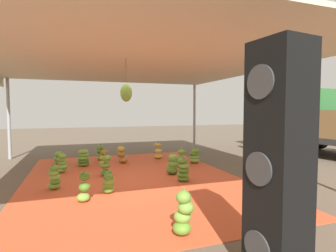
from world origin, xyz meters
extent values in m
plane|color=brown|center=(0.00, 3.00, 0.00)|extent=(40.00, 40.00, 0.00)
cube|color=#D1512D|center=(0.00, 0.00, 0.01)|extent=(6.72, 4.76, 0.01)
cylinder|color=#9EA0A5|center=(-3.80, -3.30, 1.32)|extent=(0.10, 0.10, 2.64)
cylinder|color=#9EA0A5|center=(-3.80, 3.30, 1.32)|extent=(0.10, 0.10, 2.64)
cube|color=beige|center=(0.00, 0.00, 2.67)|extent=(8.00, 7.00, 0.06)
cylinder|color=#4C422D|center=(0.66, -0.27, 2.39)|extent=(0.01, 0.01, 0.49)
ellipsoid|color=#6B9E38|center=(0.66, -0.27, 1.95)|extent=(0.24, 0.24, 0.36)
ellipsoid|color=#996628|center=(-1.88, 0.08, 0.10)|extent=(0.36, 0.36, 0.17)
ellipsoid|color=#996628|center=(-1.92, 0.03, 0.27)|extent=(0.33, 0.33, 0.17)
ellipsoid|color=gold|center=(-1.91, 0.02, 0.44)|extent=(0.31, 0.31, 0.17)
cylinder|color=olive|center=(-1.89, 0.05, 0.50)|extent=(0.04, 0.04, 0.12)
ellipsoid|color=#75A83D|center=(1.31, -1.15, 0.09)|extent=(0.23, 0.23, 0.16)
ellipsoid|color=#477523|center=(1.31, -1.12, 0.27)|extent=(0.28, 0.28, 0.16)
ellipsoid|color=#477523|center=(1.26, -1.12, 0.44)|extent=(0.26, 0.26, 0.16)
cylinder|color=olive|center=(1.28, -1.12, 0.50)|extent=(0.04, 0.04, 0.12)
ellipsoid|color=gold|center=(-2.25, 1.30, 0.07)|extent=(0.35, 0.35, 0.13)
ellipsoid|color=gold|center=(-2.23, 1.30, 0.27)|extent=(0.36, 0.36, 0.13)
ellipsoid|color=gold|center=(-2.26, 1.29, 0.47)|extent=(0.25, 0.25, 0.13)
cylinder|color=olive|center=(-2.25, 1.29, 0.53)|extent=(0.04, 0.04, 0.12)
ellipsoid|color=#518428|center=(0.61, 1.01, 0.07)|extent=(0.39, 0.39, 0.12)
ellipsoid|color=#518428|center=(0.63, 0.99, 0.17)|extent=(0.37, 0.37, 0.12)
ellipsoid|color=#477523|center=(0.64, 1.01, 0.27)|extent=(0.33, 0.33, 0.12)
ellipsoid|color=#6B9E38|center=(0.64, 1.01, 0.37)|extent=(0.33, 0.33, 0.12)
ellipsoid|color=#477523|center=(0.61, 0.99, 0.46)|extent=(0.30, 0.30, 0.12)
cylinder|color=olive|center=(0.63, 0.99, 0.52)|extent=(0.04, 0.04, 0.12)
ellipsoid|color=#60932D|center=(0.95, -0.68, 0.08)|extent=(0.23, 0.23, 0.14)
ellipsoid|color=#60932D|center=(0.93, -0.68, 0.16)|extent=(0.24, 0.24, 0.14)
ellipsoid|color=#6B9E38|center=(0.96, -0.66, 0.24)|extent=(0.27, 0.27, 0.14)
ellipsoid|color=#518428|center=(0.95, -0.68, 0.32)|extent=(0.19, 0.19, 0.14)
cylinder|color=olive|center=(0.93, -0.66, 0.38)|extent=(0.04, 0.04, 0.12)
ellipsoid|color=#518428|center=(-0.76, 1.53, 0.08)|extent=(0.36, 0.36, 0.15)
ellipsoid|color=#6B9E38|center=(-0.79, 1.52, 0.26)|extent=(0.36, 0.36, 0.15)
ellipsoid|color=#60932D|center=(-0.76, 1.52, 0.44)|extent=(0.32, 0.32, 0.15)
cylinder|color=olive|center=(-0.78, 1.53, 0.50)|extent=(0.04, 0.04, 0.12)
ellipsoid|color=#518428|center=(-2.37, -1.71, 0.09)|extent=(0.39, 0.39, 0.15)
ellipsoid|color=#60932D|center=(-2.37, -1.76, 0.16)|extent=(0.39, 0.39, 0.15)
ellipsoid|color=#477523|center=(-2.37, -1.71, 0.24)|extent=(0.34, 0.34, 0.15)
ellipsoid|color=#75A83D|center=(-2.32, -1.72, 0.32)|extent=(0.26, 0.26, 0.15)
cylinder|color=olive|center=(-2.35, -1.74, 0.38)|extent=(0.04, 0.04, 0.12)
ellipsoid|color=#518428|center=(-1.82, -1.06, 0.07)|extent=(0.38, 0.38, 0.13)
ellipsoid|color=#477523|center=(-1.78, -1.06, 0.16)|extent=(0.45, 0.45, 0.13)
ellipsoid|color=#60932D|center=(-1.76, -1.06, 0.25)|extent=(0.38, 0.38, 0.13)
ellipsoid|color=#75A83D|center=(-1.80, -1.05, 0.34)|extent=(0.40, 0.40, 0.13)
ellipsoid|color=#75A83D|center=(-1.77, -1.06, 0.43)|extent=(0.35, 0.35, 0.13)
cylinder|color=olive|center=(-1.79, -1.05, 0.49)|extent=(0.04, 0.04, 0.12)
ellipsoid|color=#60932D|center=(3.01, 0.01, 0.10)|extent=(0.27, 0.27, 0.17)
ellipsoid|color=#75A83D|center=(2.98, 0.03, 0.23)|extent=(0.28, 0.28, 0.17)
ellipsoid|color=#75A83D|center=(3.02, 0.05, 0.36)|extent=(0.22, 0.22, 0.17)
ellipsoid|color=#6B9E38|center=(3.02, 0.03, 0.49)|extent=(0.28, 0.28, 0.17)
cylinder|color=olive|center=(3.00, 0.04, 0.55)|extent=(0.04, 0.04, 0.12)
ellipsoid|color=#518428|center=(-0.44, -0.57, 0.09)|extent=(0.36, 0.36, 0.16)
ellipsoid|color=#60932D|center=(-0.46, -0.59, 0.26)|extent=(0.35, 0.35, 0.16)
ellipsoid|color=#60932D|center=(-0.44, -0.56, 0.44)|extent=(0.26, 0.26, 0.16)
cylinder|color=olive|center=(-0.44, -0.59, 0.50)|extent=(0.04, 0.04, 0.12)
ellipsoid|color=#60932D|center=(-2.52, -0.52, 0.09)|extent=(0.29, 0.29, 0.16)
ellipsoid|color=#6B9E38|center=(-2.57, -0.52, 0.19)|extent=(0.31, 0.31, 0.16)
ellipsoid|color=#477523|center=(-2.54, -0.54, 0.30)|extent=(0.30, 0.30, 0.16)
ellipsoid|color=#518428|center=(-2.56, -0.53, 0.41)|extent=(0.28, 0.28, 0.16)
cylinder|color=olive|center=(-2.55, -0.52, 0.47)|extent=(0.04, 0.04, 0.12)
ellipsoid|color=#75A83D|center=(-1.15, -1.61, 0.08)|extent=(0.33, 0.33, 0.14)
ellipsoid|color=#6B9E38|center=(-1.12, -1.57, 0.17)|extent=(0.32, 0.32, 0.14)
ellipsoid|color=#6B9E38|center=(-1.15, -1.58, 0.26)|extent=(0.30, 0.30, 0.14)
ellipsoid|color=#60932D|center=(-1.14, -1.60, 0.34)|extent=(0.25, 0.25, 0.14)
ellipsoid|color=#6B9E38|center=(-1.12, -1.58, 0.43)|extent=(0.20, 0.20, 0.14)
cylinder|color=olive|center=(-1.13, -1.60, 0.49)|extent=(0.04, 0.04, 0.12)
ellipsoid|color=#60932D|center=(0.35, -1.68, 0.08)|extent=(0.29, 0.29, 0.13)
ellipsoid|color=#518428|center=(0.34, -1.66, 0.17)|extent=(0.25, 0.25, 0.13)
ellipsoid|color=#75A83D|center=(0.37, -1.66, 0.26)|extent=(0.28, 0.28, 0.13)
ellipsoid|color=#6B9E38|center=(0.39, -1.68, 0.35)|extent=(0.21, 0.21, 0.13)
ellipsoid|color=#518428|center=(0.38, -1.66, 0.44)|extent=(0.23, 0.23, 0.13)
cylinder|color=olive|center=(0.37, -1.67, 0.50)|extent=(0.04, 0.04, 0.12)
ellipsoid|color=gold|center=(-1.73, -0.52, 0.09)|extent=(0.35, 0.35, 0.15)
ellipsoid|color=gold|center=(-1.72, -0.51, 0.23)|extent=(0.31, 0.31, 0.15)
ellipsoid|color=#996628|center=(-1.73, -0.48, 0.38)|extent=(0.20, 0.20, 0.15)
cylinder|color=olive|center=(-1.72, -0.50, 0.44)|extent=(0.04, 0.04, 0.12)
ellipsoid|color=#477523|center=(-0.08, 1.00, 0.10)|extent=(0.38, 0.38, 0.18)
ellipsoid|color=#60932D|center=(-0.12, 1.00, 0.18)|extent=(0.38, 0.38, 0.18)
ellipsoid|color=#60932D|center=(-0.08, 1.02, 0.26)|extent=(0.37, 0.37, 0.18)
ellipsoid|color=#477523|center=(-0.10, 1.04, 0.34)|extent=(0.35, 0.35, 0.18)
ellipsoid|color=#75A83D|center=(-0.10, 1.03, 0.42)|extent=(0.32, 0.32, 0.18)
cylinder|color=olive|center=(-0.11, 1.02, 0.48)|extent=(0.04, 0.04, 0.12)
ellipsoid|color=#75A83D|center=(-1.19, 2.11, 0.09)|extent=(0.43, 0.43, 0.17)
ellipsoid|color=#6B9E38|center=(-1.20, 2.11, 0.19)|extent=(0.35, 0.35, 0.17)
ellipsoid|color=#477523|center=(-1.21, 2.10, 0.28)|extent=(0.34, 0.34, 0.17)
ellipsoid|color=#60932D|center=(-1.21, 2.15, 0.37)|extent=(0.32, 0.32, 0.17)
cylinder|color=olive|center=(-1.19, 2.13, 0.43)|extent=(0.04, 0.04, 0.12)
cube|color=#2D6B33|center=(-2.24, 7.06, 1.55)|extent=(2.10, 2.28, 1.70)
cube|color=#232D38|center=(-3.18, 6.94, 1.89)|extent=(0.25, 1.78, 0.75)
cylinder|color=black|center=(-1.98, 6.06, 0.50)|extent=(1.03, 0.40, 1.00)
cylinder|color=black|center=(-2.24, 8.08, 0.50)|extent=(1.03, 0.40, 1.00)
cylinder|color=maroon|center=(-2.35, 5.33, 0.41)|extent=(0.15, 0.15, 0.83)
cylinder|color=maroon|center=(-2.16, 5.33, 0.41)|extent=(0.15, 0.15, 0.83)
cylinder|color=navy|center=(-2.26, 5.33, 1.14)|extent=(0.38, 0.38, 0.62)
cylinder|color=navy|center=(-2.51, 5.33, 1.17)|extent=(0.12, 0.12, 0.55)
cylinder|color=navy|center=(-2.01, 5.33, 1.17)|extent=(0.12, 0.12, 0.55)
sphere|color=brown|center=(-2.26, 5.33, 1.58)|extent=(0.22, 0.22, 0.22)
cube|color=black|center=(4.11, 0.52, 0.34)|extent=(0.53, 0.48, 0.67)
cylinder|color=#383838|center=(4.11, 0.30, 0.34)|extent=(0.31, 0.06, 0.31)
cube|color=black|center=(4.11, 0.52, 1.07)|extent=(0.53, 0.48, 0.79)
cylinder|color=#383838|center=(4.11, 0.30, 1.07)|extent=(0.31, 0.06, 0.31)
cube|color=black|center=(4.11, 0.52, 1.84)|extent=(0.53, 0.48, 0.77)
cylinder|color=#383838|center=(4.11, 0.30, 1.84)|extent=(0.31, 0.06, 0.31)
camera|label=1|loc=(6.10, -1.24, 1.59)|focal=28.66mm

